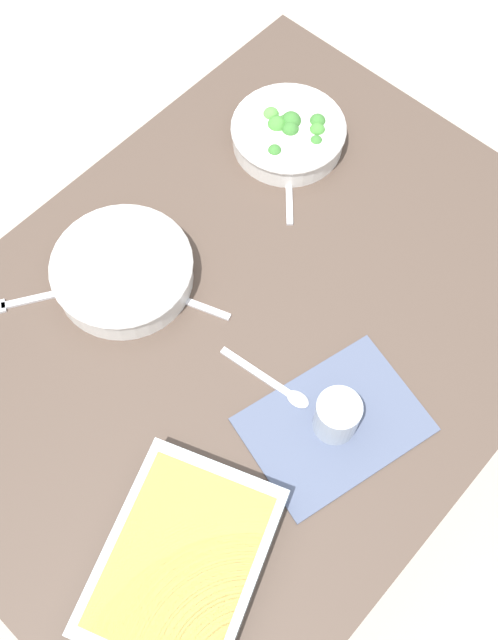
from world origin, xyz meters
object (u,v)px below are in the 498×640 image
at_px(baking_dish, 182,563).
at_px(spoon_by_broccoli, 289,175).
at_px(broccoli_bowl, 288,133).
at_px(fork_on_table, 23,301).
at_px(spoon_spare, 277,386).
at_px(drink_cup, 337,417).
at_px(stew_bowl, 123,270).
at_px(spoon_by_stew, 171,295).

xyz_separation_m(baking_dish, spoon_by_broccoli, (0.65, 0.36, -0.03)).
bearing_deg(broccoli_bowl, spoon_by_broccoli, -137.85).
bearing_deg(fork_on_table, spoon_by_broccoli, -17.37).
height_order(baking_dish, spoon_spare, baking_dish).
bearing_deg(drink_cup, stew_bowl, 95.41).
distance_m(broccoli_bowl, spoon_by_stew, 0.40).
bearing_deg(spoon_by_broccoli, fork_on_table, 162.63).
distance_m(drink_cup, fork_on_table, 0.58).
relative_size(baking_dish, fork_on_table, 2.26).
height_order(baking_dish, drink_cup, drink_cup).
distance_m(broccoli_bowl, drink_cup, 0.58).
relative_size(baking_dish, drink_cup, 4.22).
bearing_deg(spoon_by_stew, spoon_by_broccoli, 3.37).
xyz_separation_m(baking_dish, spoon_spare, (0.31, 0.09, -0.03)).
bearing_deg(broccoli_bowl, baking_dish, -149.70).
relative_size(spoon_by_stew, spoon_spare, 0.97).
relative_size(stew_bowl, drink_cup, 2.94).
xyz_separation_m(broccoli_bowl, spoon_by_stew, (-0.40, -0.07, -0.03)).
relative_size(drink_cup, spoon_by_broccoli, 0.60).
xyz_separation_m(baking_dish, fork_on_table, (0.12, 0.52, -0.03)).
distance_m(spoon_by_stew, spoon_spare, 0.25).
height_order(spoon_spare, fork_on_table, spoon_spare).
xyz_separation_m(spoon_by_broccoli, fork_on_table, (-0.52, 0.16, -0.00)).
bearing_deg(drink_cup, baking_dish, 175.62).
relative_size(baking_dish, spoon_spare, 2.04).
distance_m(stew_bowl, spoon_by_stew, 0.09).
bearing_deg(spoon_by_broccoli, spoon_spare, -141.38).
bearing_deg(stew_bowl, spoon_by_broccoli, -9.99).
relative_size(broccoli_bowl, drink_cup, 2.63).
bearing_deg(stew_bowl, spoon_spare, -85.06).
bearing_deg(spoon_by_stew, spoon_spare, -90.34).
bearing_deg(spoon_spare, spoon_by_stew, 89.66).
height_order(stew_bowl, baking_dish, baking_dish).
bearing_deg(drink_cup, spoon_by_stew, 91.88).
relative_size(spoon_spare, fork_on_table, 1.11).
height_order(stew_bowl, spoon_by_stew, stew_bowl).
bearing_deg(spoon_spare, spoon_by_broccoli, 38.62).
height_order(broccoli_bowl, spoon_by_stew, broccoli_bowl).
relative_size(broccoli_bowl, spoon_by_broccoli, 1.57).
height_order(baking_dish, fork_on_table, baking_dish).
height_order(stew_bowl, spoon_by_broccoli, stew_bowl).
height_order(spoon_by_stew, spoon_by_broccoli, same).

